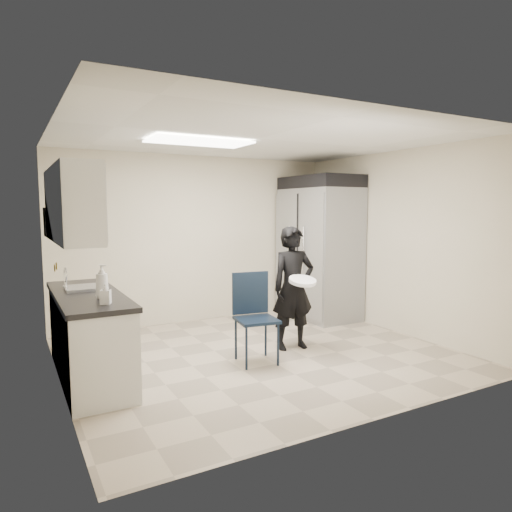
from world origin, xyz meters
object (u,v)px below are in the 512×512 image
lower_counter (89,338)px  man_tuxedo (293,288)px  commercial_fridge (319,253)px  folding_chair (257,320)px

lower_counter → man_tuxedo: 2.48m
man_tuxedo → commercial_fridge: bearing=49.7°
lower_counter → folding_chair: bearing=-13.8°
commercial_fridge → man_tuxedo: size_ratio=1.35×
man_tuxedo → lower_counter: bearing=-177.5°
lower_counter → man_tuxedo: man_tuxedo is taller
folding_chair → commercial_fridge: bearing=45.3°
commercial_fridge → folding_chair: commercial_fridge is taller
man_tuxedo → folding_chair: bearing=-152.2°
commercial_fridge → man_tuxedo: (-1.33, -1.25, -0.27)m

